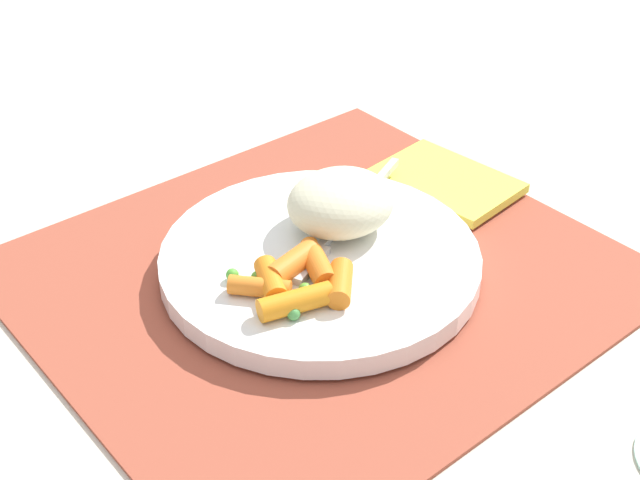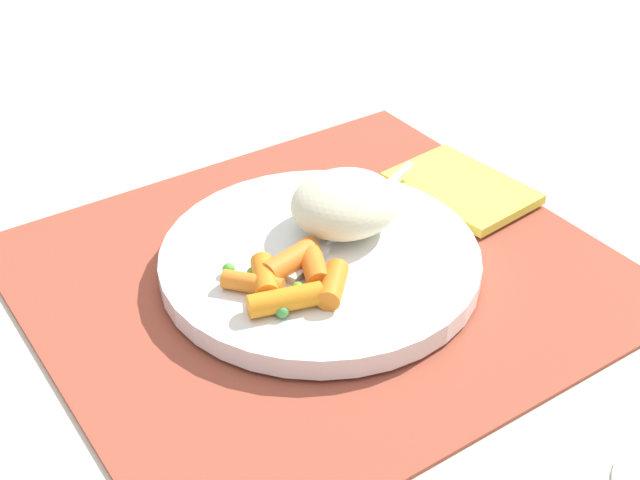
{
  "view_description": "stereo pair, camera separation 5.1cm",
  "coord_description": "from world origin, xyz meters",
  "px_view_note": "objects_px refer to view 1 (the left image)",
  "views": [
    {
      "loc": [
        0.33,
        0.4,
        0.39
      ],
      "look_at": [
        0.0,
        0.0,
        0.03
      ],
      "focal_mm": 48.69,
      "sensor_mm": 36.0,
      "label": 1
    },
    {
      "loc": [
        0.29,
        0.43,
        0.39
      ],
      "look_at": [
        0.0,
        0.0,
        0.03
      ],
      "focal_mm": 48.69,
      "sensor_mm": 36.0,
      "label": 2
    }
  ],
  "objects_px": {
    "carrot_portion": "(299,278)",
    "napkin": "(446,181)",
    "rice_mound": "(341,202)",
    "plate": "(320,260)",
    "fork": "(337,228)"
  },
  "relations": [
    {
      "from": "carrot_portion",
      "to": "napkin",
      "type": "relative_size",
      "value": 0.73
    },
    {
      "from": "rice_mound",
      "to": "plate",
      "type": "bearing_deg",
      "value": 24.64
    },
    {
      "from": "carrot_portion",
      "to": "fork",
      "type": "bearing_deg",
      "value": -151.44
    },
    {
      "from": "rice_mound",
      "to": "carrot_portion",
      "type": "bearing_deg",
      "value": 28.63
    },
    {
      "from": "plate",
      "to": "rice_mound",
      "type": "distance_m",
      "value": 0.05
    },
    {
      "from": "fork",
      "to": "napkin",
      "type": "relative_size",
      "value": 1.54
    },
    {
      "from": "rice_mound",
      "to": "fork",
      "type": "bearing_deg",
      "value": 29.37
    },
    {
      "from": "rice_mound",
      "to": "napkin",
      "type": "distance_m",
      "value": 0.13
    },
    {
      "from": "rice_mound",
      "to": "napkin",
      "type": "relative_size",
      "value": 0.73
    },
    {
      "from": "fork",
      "to": "carrot_portion",
      "type": "bearing_deg",
      "value": 28.56
    },
    {
      "from": "rice_mound",
      "to": "fork",
      "type": "relative_size",
      "value": 0.47
    },
    {
      "from": "plate",
      "to": "rice_mound",
      "type": "xyz_separation_m",
      "value": [
        -0.03,
        -0.01,
        0.03
      ]
    },
    {
      "from": "carrot_portion",
      "to": "rice_mound",
      "type": "bearing_deg",
      "value": -151.37
    },
    {
      "from": "carrot_portion",
      "to": "fork",
      "type": "distance_m",
      "value": 0.07
    },
    {
      "from": "plate",
      "to": "carrot_portion",
      "type": "bearing_deg",
      "value": 31.79
    }
  ]
}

